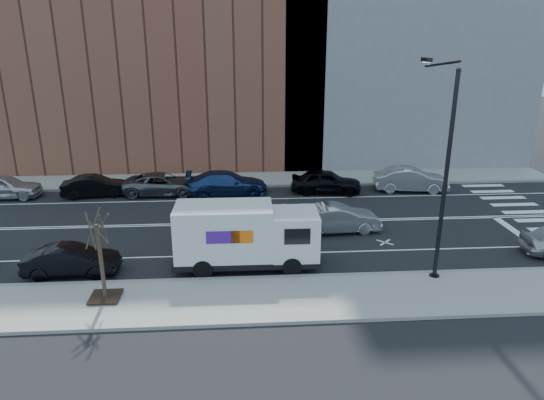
{
  "coord_description": "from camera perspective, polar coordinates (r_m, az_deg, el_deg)",
  "views": [
    {
      "loc": [
        -1.44,
        -26.1,
        10.12
      ],
      "look_at": [
        0.3,
        -0.11,
        1.4
      ],
      "focal_mm": 32.0,
      "sensor_mm": 36.0,
      "label": 1
    }
  ],
  "objects": [
    {
      "name": "far_parked_a",
      "position": [
        36.61,
        -29.02,
        1.38
      ],
      "size": [
        4.68,
        1.94,
        1.59
      ],
      "primitive_type": "imported",
      "rotation": [
        0.0,
        0.0,
        1.59
      ],
      "color": "silver",
      "rests_on": "ground"
    },
    {
      "name": "bldg_concrete",
      "position": [
        43.9,
        15.11,
        21.69
      ],
      "size": [
        20.0,
        10.0,
        26.0
      ],
      "primitive_type": "cube",
      "color": "slate",
      "rests_on": "ground"
    },
    {
      "name": "bldg_brick",
      "position": [
        42.22,
        -13.53,
        19.23
      ],
      "size": [
        26.0,
        10.0,
        22.0
      ],
      "primitive_type": "cube",
      "color": "brown",
      "rests_on": "ground"
    },
    {
      "name": "fedex_van",
      "position": [
        22.2,
        -3.18,
        -4.13
      ],
      "size": [
        6.63,
        2.41,
        3.02
      ],
      "rotation": [
        0.0,
        0.0,
        -0.01
      ],
      "color": "black",
      "rests_on": "ground"
    },
    {
      "name": "far_parked_f",
      "position": [
        34.93,
        16.0,
        2.34
      ],
      "size": [
        5.17,
        2.36,
        1.64
      ],
      "primitive_type": "imported",
      "rotation": [
        0.0,
        0.0,
        1.44
      ],
      "color": "#B3B2B7",
      "rests_on": "ground"
    },
    {
      "name": "road_markings",
      "position": [
        28.03,
        -0.62,
        -2.65
      ],
      "size": [
        40.0,
        8.6,
        0.01
      ],
      "primitive_type": null,
      "color": "white",
      "rests_on": "ground"
    },
    {
      "name": "far_parked_b",
      "position": [
        34.54,
        -20.08,
        1.54
      ],
      "size": [
        4.45,
        2.04,
        1.41
      ],
      "primitive_type": "imported",
      "rotation": [
        0.0,
        0.0,
        1.7
      ],
      "color": "black",
      "rests_on": "ground"
    },
    {
      "name": "driving_sedan",
      "position": [
        26.73,
        7.72,
        -2.16
      ],
      "size": [
        4.73,
        1.94,
        1.52
      ],
      "primitive_type": "imported",
      "rotation": [
        0.0,
        0.0,
        1.64
      ],
      "color": "#9D9DA1",
      "rests_on": "ground"
    },
    {
      "name": "streetlight",
      "position": [
        21.56,
        19.4,
        3.92
      ],
      "size": [
        0.44,
        4.02,
        9.34
      ],
      "color": "black",
      "rests_on": "ground"
    },
    {
      "name": "sidewalk_near",
      "position": [
        20.05,
        0.83,
        -11.55
      ],
      "size": [
        44.0,
        3.6,
        0.15
      ],
      "primitive_type": "cube",
      "color": "gray",
      "rests_on": "ground"
    },
    {
      "name": "sidewalk_far",
      "position": [
        36.34,
        -1.4,
        2.46
      ],
      "size": [
        44.0,
        3.6,
        0.15
      ],
      "primitive_type": "cube",
      "color": "gray",
      "rests_on": "ground"
    },
    {
      "name": "crosswalk",
      "position": [
        32.98,
        28.37,
        -1.66
      ],
      "size": [
        3.0,
        14.0,
        0.01
      ],
      "primitive_type": null,
      "color": "white",
      "rests_on": "ground"
    },
    {
      "name": "curb_near",
      "position": [
        21.62,
        0.44,
        -9.15
      ],
      "size": [
        44.0,
        0.25,
        0.17
      ],
      "primitive_type": "cube",
      "color": "gray",
      "rests_on": "ground"
    },
    {
      "name": "street_tree",
      "position": [
        20.48,
        -19.36,
        -7.67
      ],
      "size": [
        1.2,
        1.2,
        3.75
      ],
      "color": "black",
      "rests_on": "ground"
    },
    {
      "name": "ground",
      "position": [
        28.03,
        -0.62,
        -2.66
      ],
      "size": [
        120.0,
        120.0,
        0.0
      ],
      "primitive_type": "plane",
      "color": "black",
      "rests_on": "ground"
    },
    {
      "name": "curb_far",
      "position": [
        34.61,
        -1.27,
        1.65
      ],
      "size": [
        44.0,
        0.25,
        0.17
      ],
      "primitive_type": "cube",
      "color": "gray",
      "rests_on": "ground"
    },
    {
      "name": "near_parked_rear_a",
      "position": [
        23.59,
        -22.5,
        -6.6
      ],
      "size": [
        4.14,
        1.5,
        1.36
      ],
      "primitive_type": "imported",
      "rotation": [
        0.0,
        0.0,
        1.59
      ],
      "color": "black",
      "rests_on": "ground"
    },
    {
      "name": "far_parked_d",
      "position": [
        32.99,
        -5.34,
        2.0
      ],
      "size": [
        5.55,
        2.46,
        1.58
      ],
      "primitive_type": "imported",
      "rotation": [
        0.0,
        0.0,
        1.62
      ],
      "color": "navy",
      "rests_on": "ground"
    },
    {
      "name": "far_parked_c",
      "position": [
        33.68,
        -12.75,
        1.85
      ],
      "size": [
        5.28,
        2.55,
        1.45
      ],
      "primitive_type": "imported",
      "rotation": [
        0.0,
        0.0,
        1.54
      ],
      "color": "#53565B",
      "rests_on": "ground"
    },
    {
      "name": "far_parked_e",
      "position": [
        33.34,
        6.39,
        2.18
      ],
      "size": [
        4.99,
        2.56,
        1.63
      ],
      "primitive_type": "imported",
      "rotation": [
        0.0,
        0.0,
        1.43
      ],
      "color": "black",
      "rests_on": "ground"
    }
  ]
}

